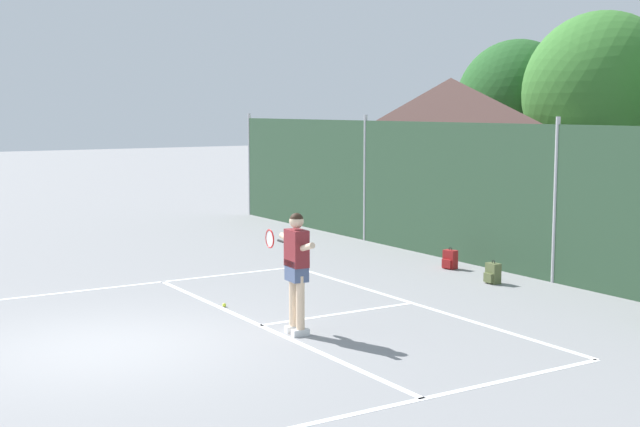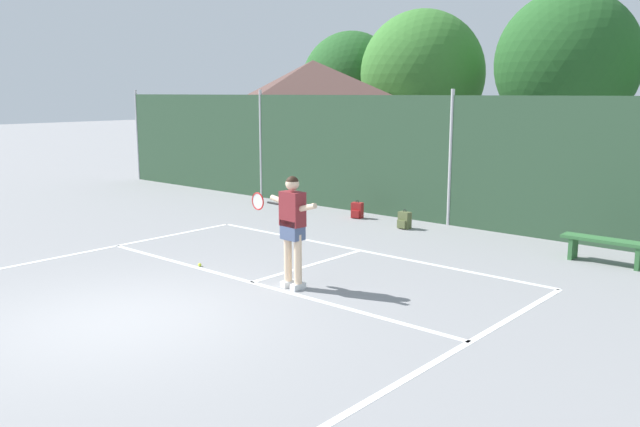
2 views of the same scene
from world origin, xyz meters
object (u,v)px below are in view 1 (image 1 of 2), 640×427
(backpack_red, at_px, (450,260))
(backpack_olive, at_px, (493,274))
(tennis_player, at_px, (296,262))
(tennis_ball, at_px, (224,305))

(backpack_red, distance_m, backpack_olive, 1.68)
(tennis_player, xyz_separation_m, backpack_red, (-2.94, 5.52, -0.92))
(tennis_player, bearing_deg, backpack_red, 118.05)
(tennis_player, height_order, tennis_ball, tennis_player)
(tennis_player, xyz_separation_m, tennis_ball, (-2.22, -0.15, -1.08))
(backpack_red, bearing_deg, tennis_player, -61.95)
(tennis_ball, relative_size, backpack_olive, 0.14)
(tennis_ball, distance_m, backpack_olive, 5.43)
(tennis_ball, bearing_deg, tennis_player, 3.82)
(tennis_player, height_order, backpack_red, tennis_player)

